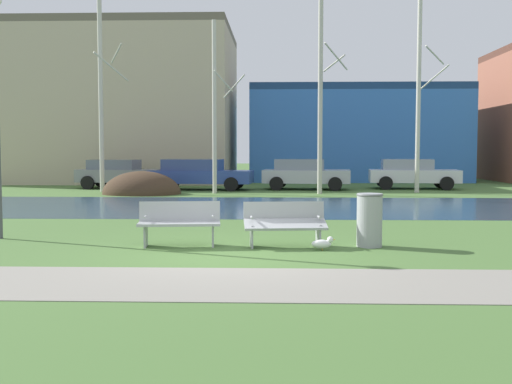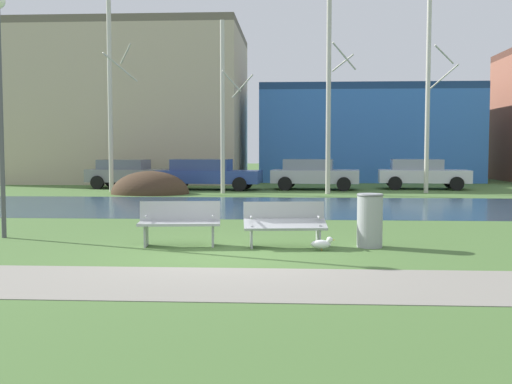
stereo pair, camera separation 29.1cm
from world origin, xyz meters
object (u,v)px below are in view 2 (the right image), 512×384
trash_bin (370,219)px  parked_hatch_third_silver (313,173)px  parked_sedan_second_blue (207,174)px  parked_wagon_fourth_white (422,173)px  streetlamp (0,75)px  parked_van_nearest_grey (129,173)px  seagull (322,244)px  bench_right (285,223)px  bench_left (180,222)px

trash_bin → parked_hatch_third_silver: size_ratio=0.25×
parked_sedan_second_blue → parked_wagon_fourth_white: parked_sedan_second_blue is taller
parked_sedan_second_blue → streetlamp: bearing=-98.0°
streetlamp → parked_van_nearest_grey: bearing=95.9°
seagull → streetlamp: bearing=169.1°
bench_right → streetlamp: bearing=171.6°
parked_wagon_fourth_white → bench_right: bearing=-109.5°
parked_van_nearest_grey → bench_left: bearing=-72.0°
streetlamp → parked_wagon_fourth_white: size_ratio=1.19×
parked_wagon_fourth_white → parked_van_nearest_grey: bearing=-179.1°
bench_right → streetlamp: 6.82m
seagull → parked_wagon_fourth_white: size_ratio=0.10×
parked_wagon_fourth_white → seagull: bearing=-107.1°
parked_sedan_second_blue → bench_right: bearing=-77.1°
parked_van_nearest_grey → parked_sedan_second_blue: bearing=-11.7°
parked_sedan_second_blue → parked_van_nearest_grey: bearing=168.3°
bench_right → parked_van_nearest_grey: size_ratio=0.40×
bench_right → parked_van_nearest_grey: (-7.78, 17.54, 0.27)m
parked_hatch_third_silver → streetlamp: bearing=-113.9°
seagull → parked_hatch_third_silver: (0.44, 17.55, 0.63)m
parked_hatch_third_silver → parked_sedan_second_blue: bearing=-175.3°
bench_right → parked_wagon_fourth_white: bearing=70.5°
bench_right → parked_van_nearest_grey: 19.19m
parked_van_nearest_grey → streetlamp: bearing=-84.1°
parked_van_nearest_grey → parked_wagon_fourth_white: parked_wagon_fourth_white is taller
parked_van_nearest_grey → parked_sedan_second_blue: size_ratio=0.84×
parked_van_nearest_grey → parked_hatch_third_silver: (8.93, -0.41, 0.02)m
bench_right → parked_van_nearest_grey: parked_van_nearest_grey is taller
bench_left → parked_van_nearest_grey: 18.45m
trash_bin → parked_wagon_fourth_white: (4.64, 17.70, 0.22)m
bench_left → seagull: (2.78, -0.41, -0.34)m
parked_hatch_third_silver → seagull: bearing=-91.4°
bench_left → parked_hatch_third_silver: 17.44m
trash_bin → bench_left: bearing=-179.1°
seagull → bench_right: bearing=149.7°
bench_left → bench_right: (2.07, 0.00, 0.00)m
streetlamp → parked_sedan_second_blue: (2.24, 15.84, -2.71)m
parked_sedan_second_blue → parked_hatch_third_silver: bearing=4.7°
trash_bin → parked_van_nearest_grey: size_ratio=0.25×
seagull → streetlamp: (-6.77, 1.30, 3.34)m
seagull → parked_wagon_fourth_white: bearing=72.9°
bench_left → trash_bin: 3.73m
seagull → parked_hatch_third_silver: parked_hatch_third_silver is taller
bench_left → seagull: 2.83m
bench_left → streetlamp: size_ratio=0.32×
parked_hatch_third_silver → parked_wagon_fourth_white: 5.18m
seagull → trash_bin: bearing=26.6°
bench_right → streetlamp: size_ratio=0.32×
bench_right → parked_sedan_second_blue: parked_sedan_second_blue is taller
parked_van_nearest_grey → seagull: bearing=-64.7°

